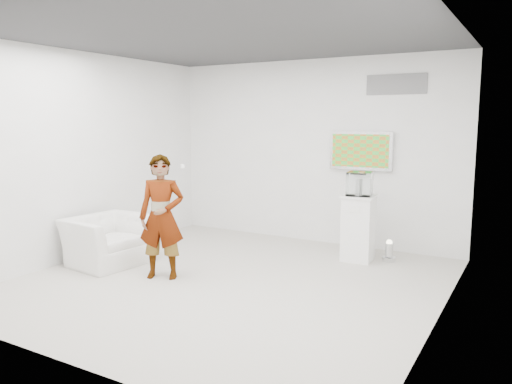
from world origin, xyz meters
TOP-DOWN VIEW (x-y plane):
  - room at (0.00, 0.00)m, footprint 5.01×5.01m
  - tv at (0.85, 2.45)m, footprint 1.00×0.08m
  - logo_decal at (1.35, 2.49)m, footprint 0.90×0.02m
  - person at (-0.85, -0.30)m, footprint 0.69×0.59m
  - armchair at (-1.94, -0.21)m, footprint 1.03×1.14m
  - pedestal at (1.08, 1.74)m, footprint 0.49×0.49m
  - floor_uplight at (1.49, 1.90)m, footprint 0.24×0.24m
  - vitrine at (1.08, 1.74)m, footprint 0.39×0.39m
  - console at (1.08, 1.74)m, footprint 0.06×0.17m
  - wii_remote at (-0.69, -0.06)m, footprint 0.13×0.13m

SIDE VIEW (x-z plane):
  - floor_uplight at x=1.49m, z-range 0.00..0.30m
  - armchair at x=-1.94m, z-range 0.00..0.68m
  - pedestal at x=1.08m, z-range 0.00..0.95m
  - person at x=-0.85m, z-range 0.00..1.60m
  - console at x=1.08m, z-range 0.95..1.19m
  - vitrine at x=1.08m, z-range 0.95..1.29m
  - wii_remote at x=-0.69m, z-range 1.42..1.45m
  - room at x=0.00m, z-range 0.00..3.00m
  - tv at x=0.85m, z-range 1.25..1.85m
  - logo_decal at x=1.35m, z-range 2.40..2.70m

